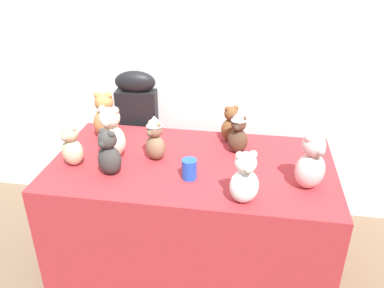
{
  "coord_description": "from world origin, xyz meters",
  "views": [
    {
      "loc": [
        0.31,
        -1.68,
        1.85
      ],
      "look_at": [
        0.0,
        0.25,
        0.84
      ],
      "focal_mm": 37.02,
      "sensor_mm": 36.0,
      "label": 1
    }
  ],
  "objects_px": {
    "teddy_bear_blush": "(311,163)",
    "teddy_bear_charcoal": "(109,154)",
    "display_table": "(192,214)",
    "teddy_bear_caramel": "(105,117)",
    "teddy_bear_snow": "(245,179)",
    "teddy_bear_cocoa": "(238,132)",
    "instrument_case": "(139,141)",
    "teddy_bear_sand": "(72,146)",
    "party_cup_blue": "(189,169)",
    "teddy_bear_mocha": "(155,138)",
    "teddy_bear_chestnut": "(231,125)",
    "teddy_bear_cream": "(111,134)"
  },
  "relations": [
    {
      "from": "teddy_bear_blush",
      "to": "teddy_bear_charcoal",
      "type": "distance_m",
      "value": 1.04
    },
    {
      "from": "display_table",
      "to": "teddy_bear_charcoal",
      "type": "bearing_deg",
      "value": -156.38
    },
    {
      "from": "teddy_bear_blush",
      "to": "teddy_bear_caramel",
      "type": "distance_m",
      "value": 1.28
    },
    {
      "from": "display_table",
      "to": "teddy_bear_snow",
      "type": "bearing_deg",
      "value": -47.21
    },
    {
      "from": "teddy_bear_cocoa",
      "to": "teddy_bear_charcoal",
      "type": "distance_m",
      "value": 0.75
    },
    {
      "from": "instrument_case",
      "to": "teddy_bear_sand",
      "type": "relative_size",
      "value": 4.33
    },
    {
      "from": "teddy_bear_charcoal",
      "to": "party_cup_blue",
      "type": "relative_size",
      "value": 2.38
    },
    {
      "from": "teddy_bear_cocoa",
      "to": "teddy_bear_mocha",
      "type": "height_order",
      "value": "teddy_bear_mocha"
    },
    {
      "from": "teddy_bear_chestnut",
      "to": "party_cup_blue",
      "type": "distance_m",
      "value": 0.52
    },
    {
      "from": "teddy_bear_caramel",
      "to": "teddy_bear_cream",
      "type": "bearing_deg",
      "value": -68.41
    },
    {
      "from": "display_table",
      "to": "teddy_bear_snow",
      "type": "relative_size",
      "value": 5.83
    },
    {
      "from": "teddy_bear_charcoal",
      "to": "teddy_bear_mocha",
      "type": "bearing_deg",
      "value": 65.03
    },
    {
      "from": "instrument_case",
      "to": "teddy_bear_chestnut",
      "type": "relative_size",
      "value": 4.61
    },
    {
      "from": "instrument_case",
      "to": "teddy_bear_mocha",
      "type": "xyz_separation_m",
      "value": [
        0.27,
        -0.55,
        0.31
      ]
    },
    {
      "from": "teddy_bear_caramel",
      "to": "teddy_bear_charcoal",
      "type": "height_order",
      "value": "teddy_bear_caramel"
    },
    {
      "from": "teddy_bear_chestnut",
      "to": "teddy_bear_sand",
      "type": "bearing_deg",
      "value": -176.82
    },
    {
      "from": "teddy_bear_blush",
      "to": "teddy_bear_charcoal",
      "type": "bearing_deg",
      "value": 148.4
    },
    {
      "from": "teddy_bear_snow",
      "to": "teddy_bear_chestnut",
      "type": "bearing_deg",
      "value": 81.45
    },
    {
      "from": "instrument_case",
      "to": "teddy_bear_chestnut",
      "type": "distance_m",
      "value": 0.77
    },
    {
      "from": "teddy_bear_cocoa",
      "to": "teddy_bear_mocha",
      "type": "relative_size",
      "value": 0.98
    },
    {
      "from": "instrument_case",
      "to": "teddy_bear_chestnut",
      "type": "bearing_deg",
      "value": -23.21
    },
    {
      "from": "party_cup_blue",
      "to": "teddy_bear_sand",
      "type": "bearing_deg",
      "value": 176.54
    },
    {
      "from": "teddy_bear_chestnut",
      "to": "teddy_bear_charcoal",
      "type": "distance_m",
      "value": 0.79
    },
    {
      "from": "instrument_case",
      "to": "teddy_bear_snow",
      "type": "bearing_deg",
      "value": -52.27
    },
    {
      "from": "teddy_bear_caramel",
      "to": "teddy_bear_cocoa",
      "type": "bearing_deg",
      "value": -10.21
    },
    {
      "from": "instrument_case",
      "to": "teddy_bear_blush",
      "type": "relative_size",
      "value": 3.46
    },
    {
      "from": "teddy_bear_chestnut",
      "to": "teddy_bear_blush",
      "type": "bearing_deg",
      "value": -71.92
    },
    {
      "from": "teddy_bear_cream",
      "to": "teddy_bear_mocha",
      "type": "bearing_deg",
      "value": 5.43
    },
    {
      "from": "teddy_bear_charcoal",
      "to": "teddy_bear_mocha",
      "type": "distance_m",
      "value": 0.28
    },
    {
      "from": "teddy_bear_snow",
      "to": "teddy_bear_mocha",
      "type": "bearing_deg",
      "value": 128.28
    },
    {
      "from": "teddy_bear_blush",
      "to": "teddy_bear_cocoa",
      "type": "height_order",
      "value": "teddy_bear_blush"
    },
    {
      "from": "teddy_bear_charcoal",
      "to": "teddy_bear_sand",
      "type": "relative_size",
      "value": 1.06
    },
    {
      "from": "teddy_bear_snow",
      "to": "teddy_bear_chestnut",
      "type": "height_order",
      "value": "teddy_bear_snow"
    },
    {
      "from": "teddy_bear_chestnut",
      "to": "teddy_bear_mocha",
      "type": "distance_m",
      "value": 0.51
    },
    {
      "from": "teddy_bear_charcoal",
      "to": "instrument_case",
      "type": "bearing_deg",
      "value": 116.09
    },
    {
      "from": "display_table",
      "to": "teddy_bear_sand",
      "type": "xyz_separation_m",
      "value": [
        -0.65,
        -0.12,
        0.47
      ]
    },
    {
      "from": "party_cup_blue",
      "to": "display_table",
      "type": "bearing_deg",
      "value": 94.03
    },
    {
      "from": "teddy_bear_chestnut",
      "to": "teddy_bear_caramel",
      "type": "relative_size",
      "value": 0.76
    },
    {
      "from": "display_table",
      "to": "teddy_bear_charcoal",
      "type": "height_order",
      "value": "teddy_bear_charcoal"
    },
    {
      "from": "teddy_bear_cocoa",
      "to": "party_cup_blue",
      "type": "distance_m",
      "value": 0.41
    },
    {
      "from": "teddy_bear_cocoa",
      "to": "teddy_bear_cream",
      "type": "height_order",
      "value": "teddy_bear_cream"
    },
    {
      "from": "teddy_bear_charcoal",
      "to": "teddy_bear_cocoa",
      "type": "bearing_deg",
      "value": 49.25
    },
    {
      "from": "teddy_bear_chestnut",
      "to": "teddy_bear_caramel",
      "type": "bearing_deg",
      "value": 161.14
    },
    {
      "from": "instrument_case",
      "to": "teddy_bear_caramel",
      "type": "distance_m",
      "value": 0.46
    },
    {
      "from": "display_table",
      "to": "teddy_bear_charcoal",
      "type": "distance_m",
      "value": 0.66
    },
    {
      "from": "teddy_bear_cocoa",
      "to": "teddy_bear_caramel",
      "type": "distance_m",
      "value": 0.84
    },
    {
      "from": "teddy_bear_blush",
      "to": "teddy_bear_mocha",
      "type": "height_order",
      "value": "teddy_bear_blush"
    },
    {
      "from": "teddy_bear_caramel",
      "to": "teddy_bear_sand",
      "type": "height_order",
      "value": "teddy_bear_caramel"
    },
    {
      "from": "teddy_bear_chestnut",
      "to": "teddy_bear_cream",
      "type": "xyz_separation_m",
      "value": [
        -0.66,
        -0.32,
        0.04
      ]
    },
    {
      "from": "teddy_bear_blush",
      "to": "teddy_bear_charcoal",
      "type": "relative_size",
      "value": 1.18
    }
  ]
}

